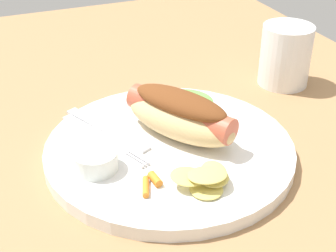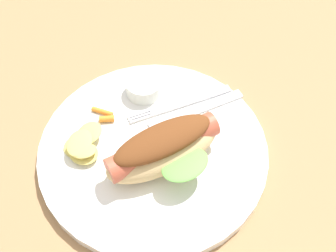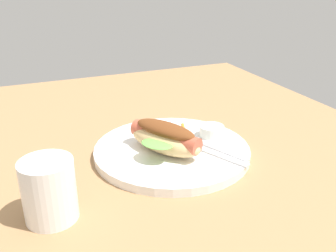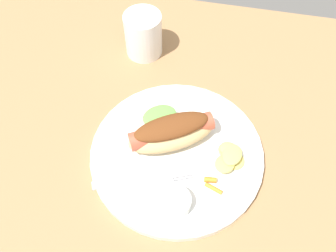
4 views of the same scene
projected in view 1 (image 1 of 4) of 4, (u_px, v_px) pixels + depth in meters
ground_plane at (147, 166)px, 59.23cm from camera, size 120.00×90.00×1.80cm
plate at (169, 148)px, 59.49cm from camera, size 29.58×29.58×1.60cm
hot_dog at (180, 114)px, 59.12cm from camera, size 16.10×12.71×5.74cm
sauce_ramekin at (95, 160)px, 54.07cm from camera, size 4.96×4.96×2.23cm
fork at (101, 138)px, 59.54cm from camera, size 14.44×6.85×0.40cm
knife at (107, 129)px, 61.41cm from camera, size 13.29×7.29×0.36cm
chips_pile at (206, 178)px, 51.41cm from camera, size 6.19×7.57×1.99cm
carrot_garnish at (151, 183)px, 51.84cm from camera, size 3.27×2.69×0.90cm
drinking_cup at (285, 55)px, 74.09cm from camera, size 7.53×7.53×9.15cm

